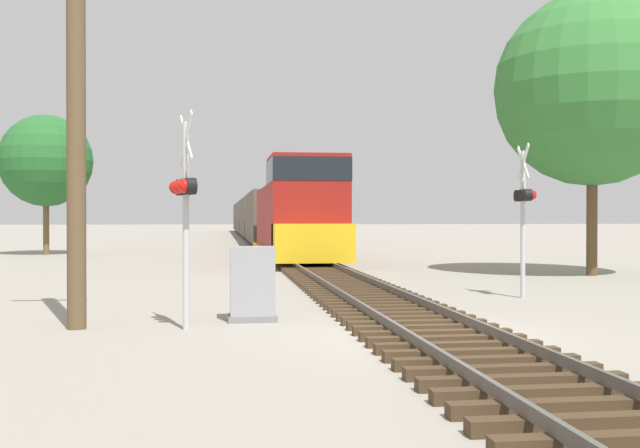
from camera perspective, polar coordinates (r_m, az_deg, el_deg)
The scene contains 9 objects.
ground_plane at distance 13.08m, azimuth 8.43°, elevation -8.49°, with size 400.00×400.00×0.00m, color gray.
rail_track_bed at distance 13.06m, azimuth 8.43°, elevation -7.91°, with size 2.60×160.00×0.31m.
freight_train at distance 69.43m, azimuth -4.74°, elevation 0.49°, with size 3.14×84.34×4.55m.
crossing_signal_near at distance 13.80m, azimuth -10.31°, elevation 2.04°, with size 0.55×1.01×3.95m.
crossing_signal_far at distance 19.64m, azimuth 15.29°, elevation 1.55°, with size 0.39×1.01×3.89m.
relay_cabinet at distance 14.86m, azimuth -5.18°, elevation -4.60°, with size 0.95×0.71×1.47m.
utility_pole at distance 14.62m, azimuth -18.09°, elevation 10.99°, with size 1.80×0.34×9.23m.
tree_far_right at distance 28.22m, azimuth 20.04°, elevation 9.61°, with size 6.78×6.78×9.92m.
tree_mid_background at distance 43.48m, azimuth -20.16°, elevation 4.54°, with size 4.99×4.99×7.62m.
Camera 1 is at (-3.59, -12.41, 2.05)m, focal length 42.00 mm.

